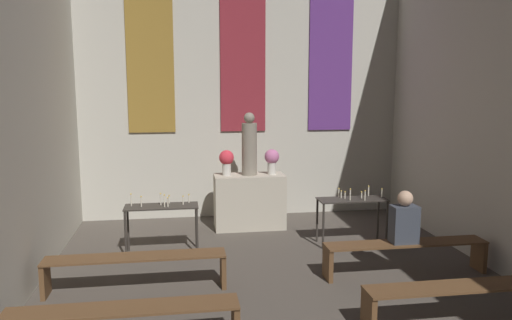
{
  "coord_description": "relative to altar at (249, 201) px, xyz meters",
  "views": [
    {
      "loc": [
        -1.23,
        -0.41,
        2.65
      ],
      "look_at": [
        0.0,
        7.63,
        1.39
      ],
      "focal_mm": 35.0,
      "sensor_mm": 36.0,
      "label": 1
    }
  ],
  "objects": [
    {
      "name": "pew_third_left",
      "position": [
        -1.83,
        -4.09,
        -0.15
      ],
      "size": [
        2.29,
        0.36,
        0.47
      ],
      "color": "brown",
      "rests_on": "ground_plane"
    },
    {
      "name": "pew_back_left",
      "position": [
        -1.83,
        -2.59,
        -0.15
      ],
      "size": [
        2.29,
        0.36,
        0.47
      ],
      "color": "brown",
      "rests_on": "ground_plane"
    },
    {
      "name": "wall_back",
      "position": [
        0.0,
        0.95,
        2.2
      ],
      "size": [
        6.51,
        0.16,
        5.34
      ],
      "color": "beige",
      "rests_on": "ground_plane"
    },
    {
      "name": "pew_third_right",
      "position": [
        1.83,
        -4.09,
        -0.15
      ],
      "size": [
        2.29,
        0.36,
        0.47
      ],
      "color": "brown",
      "rests_on": "ground_plane"
    },
    {
      "name": "altar",
      "position": [
        0.0,
        0.0,
        0.0
      ],
      "size": [
        1.28,
        0.59,
        0.99
      ],
      "color": "#BCB29E",
      "rests_on": "ground_plane"
    },
    {
      "name": "flower_vase_right",
      "position": [
        0.42,
        0.0,
        0.77
      ],
      "size": [
        0.27,
        0.27,
        0.46
      ],
      "color": "beige",
      "rests_on": "altar"
    },
    {
      "name": "person_seated",
      "position": [
        1.79,
        -2.59,
        0.29
      ],
      "size": [
        0.36,
        0.24,
        0.73
      ],
      "color": "#383D47",
      "rests_on": "pew_back_right"
    },
    {
      "name": "pew_back_right",
      "position": [
        1.83,
        -2.59,
        -0.15
      ],
      "size": [
        2.29,
        0.36,
        0.47
      ],
      "color": "brown",
      "rests_on": "ground_plane"
    },
    {
      "name": "candle_rack_right",
      "position": [
        1.55,
        -1.18,
        0.16
      ],
      "size": [
        1.13,
        0.43,
        0.96
      ],
      "color": "#332D28",
      "rests_on": "ground_plane"
    },
    {
      "name": "candle_rack_left",
      "position": [
        -1.54,
        -1.18,
        0.16
      ],
      "size": [
        1.13,
        0.43,
        0.96
      ],
      "color": "#332D28",
      "rests_on": "ground_plane"
    },
    {
      "name": "flower_vase_left",
      "position": [
        -0.42,
        0.0,
        0.77
      ],
      "size": [
        0.27,
        0.27,
        0.46
      ],
      "color": "beige",
      "rests_on": "altar"
    },
    {
      "name": "statue",
      "position": [
        0.0,
        0.0,
        1.02
      ],
      "size": [
        0.27,
        0.27,
        1.14
      ],
      "color": "gray",
      "rests_on": "altar"
    }
  ]
}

